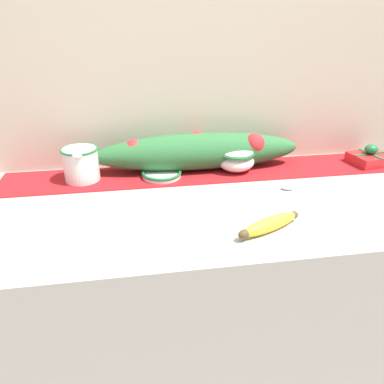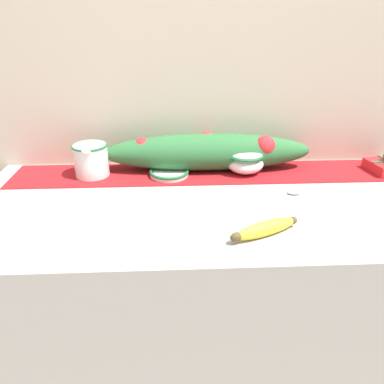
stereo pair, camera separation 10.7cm
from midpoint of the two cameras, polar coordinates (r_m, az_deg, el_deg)
The scene contains 10 objects.
countertop at distance 1.40m, azimuth 0.33°, elevation -18.07°, with size 1.48×0.66×0.91m, color #B7B2AD.
back_wall at distance 1.38m, azimuth -2.08°, elevation 16.39°, with size 2.28×0.04×2.40m, color beige.
table_runner at distance 1.33m, azimuth -1.16°, elevation 2.92°, with size 1.36×0.21×0.00m, color #A8191E.
cream_pitcher at distance 1.32m, azimuth -18.84°, elevation 4.17°, with size 0.12×0.14×0.11m.
sugar_bowl at distance 1.34m, azimuth 4.44°, elevation 5.09°, with size 0.13×0.13×0.10m.
small_dish at distance 1.30m, azimuth -7.00°, elevation 2.72°, with size 0.14×0.14×0.02m.
banana at distance 0.98m, azimuth 8.69°, elevation -4.98°, with size 0.20×0.11×0.04m.
spoon at distance 1.23m, azimuth 11.43°, elevation 0.54°, with size 0.17×0.04×0.01m.
gift_box at distance 1.53m, azimuth 23.67°, elevation 4.79°, with size 0.15×0.14×0.07m.
poinsettia_garland at distance 1.34m, azimuth -1.39°, elevation 6.21°, with size 0.74×0.14×0.13m.
Camera 1 is at (-0.22, -0.99, 1.42)m, focal length 35.00 mm.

